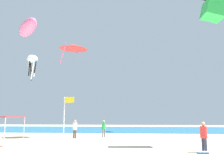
# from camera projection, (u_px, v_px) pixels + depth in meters

# --- Properties ---
(ground) EXTENTS (110.00, 110.00, 0.10)m
(ground) POSITION_uv_depth(u_px,v_px,m) (92.00, 153.00, 14.57)
(ground) COLOR beige
(ocean_strip) EXTENTS (110.00, 24.15, 0.03)m
(ocean_strip) POSITION_uv_depth(u_px,v_px,m) (121.00, 129.00, 43.52)
(ocean_strip) COLOR #1E6B93
(ocean_strip) RESTS_ON ground
(person_near_tent) EXTENTS (0.45, 0.45, 1.88)m
(person_near_tent) POSITION_uv_depth(u_px,v_px,m) (75.00, 127.00, 24.25)
(person_near_tent) COLOR brown
(person_near_tent) RESTS_ON ground
(person_central) EXTENTS (0.43, 0.43, 1.82)m
(person_central) POSITION_uv_depth(u_px,v_px,m) (104.00, 127.00, 25.71)
(person_central) COLOR slate
(person_central) RESTS_ON ground
(person_rightmost) EXTENTS (0.44, 0.49, 1.85)m
(person_rightmost) POSITION_uv_depth(u_px,v_px,m) (204.00, 134.00, 14.60)
(person_rightmost) COLOR #33384C
(person_rightmost) RESTS_ON ground
(banner_flag) EXTENTS (0.61, 0.06, 3.34)m
(banner_flag) POSITION_uv_depth(u_px,v_px,m) (65.00, 119.00, 13.93)
(banner_flag) COLOR silver
(banner_flag) RESTS_ON ground
(kite_box_black) EXTENTS (1.98, 1.72, 3.58)m
(kite_box_black) POSITION_uv_depth(u_px,v_px,m) (213.00, 0.00, 19.19)
(kite_box_black) COLOR black
(kite_octopus_white) EXTENTS (1.81, 1.81, 3.85)m
(kite_octopus_white) POSITION_uv_depth(u_px,v_px,m) (32.00, 60.00, 35.72)
(kite_octopus_white) COLOR white
(kite_delta_red) EXTENTS (4.54, 4.53, 2.55)m
(kite_delta_red) POSITION_uv_depth(u_px,v_px,m) (74.00, 47.00, 27.16)
(kite_delta_red) COLOR red
(kite_inflatable_pink) EXTENTS (3.94, 4.44, 1.70)m
(kite_inflatable_pink) POSITION_uv_depth(u_px,v_px,m) (28.00, 28.00, 23.13)
(kite_inflatable_pink) COLOR pink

